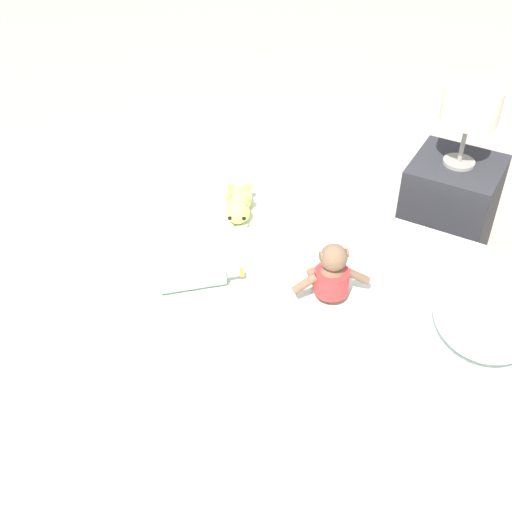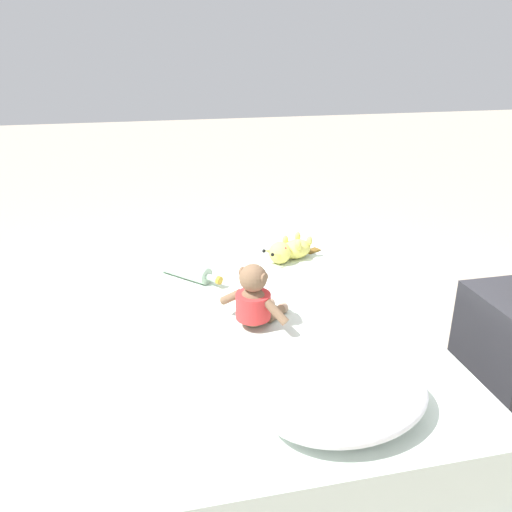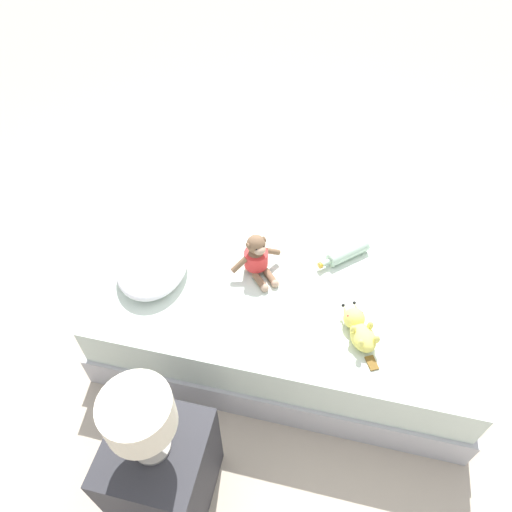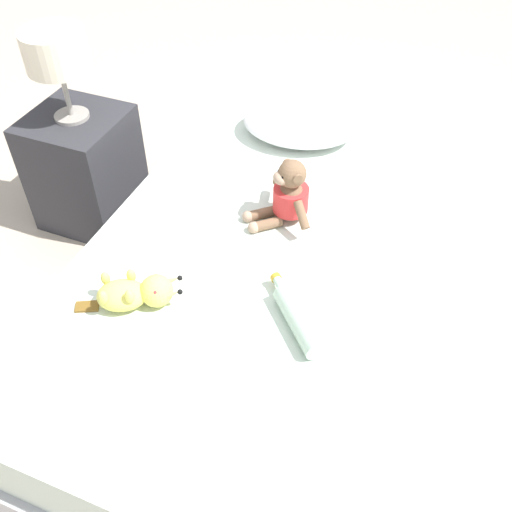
% 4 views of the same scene
% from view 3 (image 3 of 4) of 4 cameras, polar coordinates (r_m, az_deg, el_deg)
% --- Properties ---
extents(ground_plane, '(16.00, 16.00, 0.00)m').
position_cam_3_polar(ground_plane, '(2.72, 4.16, -7.56)').
color(ground_plane, '#B7A893').
extents(bed, '(1.30, 1.90, 0.43)m').
position_cam_3_polar(bed, '(2.55, 4.41, -4.80)').
color(bed, '#B2B2B7').
rests_on(bed, ground_plane).
extents(pillow, '(0.53, 0.44, 0.12)m').
position_cam_3_polar(pillow, '(2.38, -12.86, -0.99)').
color(pillow, white).
rests_on(pillow, bed).
extents(plush_monkey, '(0.26, 0.26, 0.24)m').
position_cam_3_polar(plush_monkey, '(2.29, 0.13, -0.24)').
color(plush_monkey, brown).
rests_on(plush_monkey, bed).
extents(plush_yellow_creature, '(0.31, 0.21, 0.10)m').
position_cam_3_polar(plush_yellow_creature, '(2.14, 12.83, -8.93)').
color(plush_yellow_creature, '#EAE066').
rests_on(plush_yellow_creature, bed).
extents(glass_bottle, '(0.25, 0.26, 0.07)m').
position_cam_3_polar(glass_bottle, '(2.45, 11.34, 0.37)').
color(glass_bottle, '#B2D1B7').
rests_on(glass_bottle, bed).
extents(nightstand, '(0.38, 0.38, 0.51)m').
position_cam_3_polar(nightstand, '(2.10, -11.59, -24.73)').
color(nightstand, '#2D2D33').
rests_on(nightstand, ground_plane).
extents(bedside_lamp, '(0.24, 0.24, 0.36)m').
position_cam_3_polar(bedside_lamp, '(1.61, -14.54, -18.76)').
color(bedside_lamp, gray).
rests_on(bedside_lamp, nightstand).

